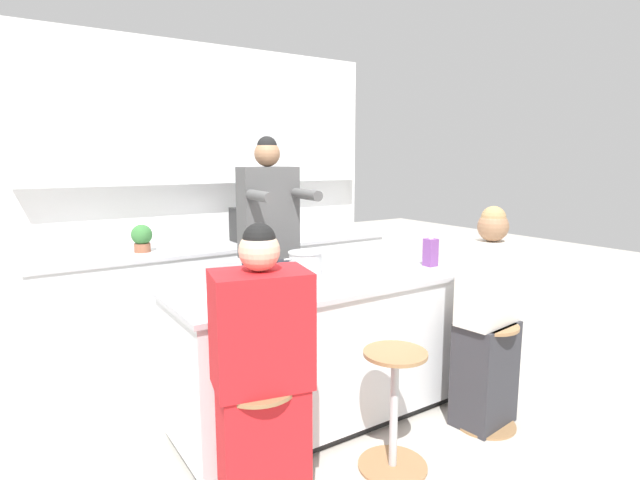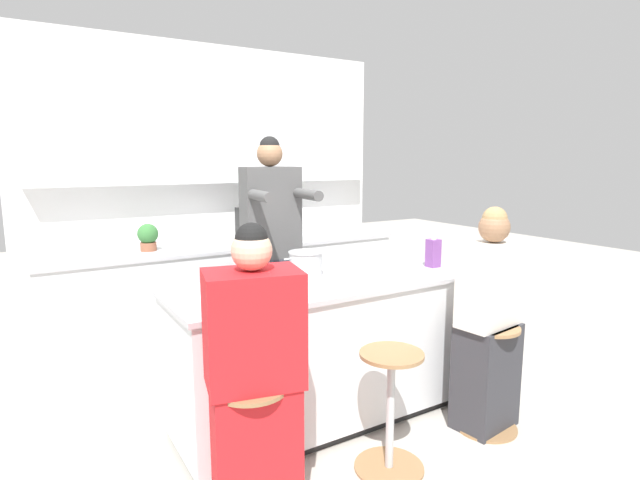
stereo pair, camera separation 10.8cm
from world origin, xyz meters
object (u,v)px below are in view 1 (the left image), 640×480
person_cooking (269,264)px  person_wrapped_blanket (262,386)px  cooking_pot (305,264)px  potted_plant (142,237)px  juice_carton (431,252)px  microwave (262,224)px  bar_stool_rightmost (488,374)px  person_seated_near (487,328)px  kitchen_island (326,349)px  bar_stool_leftmost (260,453)px  banana_bunch (279,282)px  fruit_bowl (227,285)px  coffee_cup_near (229,297)px  bar_stool_center (394,409)px

person_cooking → person_wrapped_blanket: size_ratio=1.31×
cooking_pot → potted_plant: 1.60m
juice_carton → microwave: 1.71m
bar_stool_rightmost → person_wrapped_blanket: 1.59m
person_seated_near → potted_plant: 2.73m
kitchen_island → microwave: 1.74m
person_cooking → microwave: size_ratio=3.58×
person_seated_near → bar_stool_leftmost: bearing=173.0°
person_cooking → microwave: 1.02m
person_cooking → banana_bunch: size_ratio=12.81×
person_seated_near → person_wrapped_blanket: bearing=172.8°
person_wrapped_blanket → fruit_bowl: person_wrapped_blanket is taller
person_cooking → person_seated_near: bearing=-49.9°
bar_stool_leftmost → coffee_cup_near: 0.77m
microwave → fruit_bowl: bearing=-123.7°
bar_stool_leftmost → person_seated_near: bearing=0.3°
bar_stool_leftmost → cooking_pot: cooking_pot is taller
person_wrapped_blanket → microwave: bearing=75.5°
person_wrapped_blanket → bar_stool_rightmost: bearing=11.7°
coffee_cup_near → juice_carton: (1.59, 0.13, 0.05)m
bar_stool_center → bar_stool_rightmost: size_ratio=1.00×
kitchen_island → bar_stool_center: bearing=-90.0°
kitchen_island → bar_stool_rightmost: bearing=-39.0°
bar_stool_rightmost → microwave: size_ratio=1.30×
potted_plant → person_wrapped_blanket: bearing=-91.4°
bar_stool_rightmost → banana_bunch: (-1.10, 0.69, 0.60)m
bar_stool_rightmost → juice_carton: size_ratio=3.13×
bar_stool_rightmost → coffee_cup_near: coffee_cup_near is taller
bar_stool_center → microwave: microwave is taller
fruit_bowl → person_wrapped_blanket: bearing=-101.8°
cooking_pot → fruit_bowl: size_ratio=1.41×
person_seated_near → microwave: 2.28m
person_seated_near → juice_carton: (0.07, 0.57, 0.38)m
bar_stool_rightmost → potted_plant: size_ratio=2.96×
potted_plant → bar_stool_rightmost: bearing=-56.5°
bar_stool_leftmost → person_cooking: bearing=60.2°
bar_stool_rightmost → juice_carton: juice_carton is taller
kitchen_island → juice_carton: size_ratio=9.25×
banana_bunch → microwave: (0.67, 1.53, 0.14)m
person_wrapped_blanket → person_seated_near: (1.56, -0.00, -0.03)m
bar_stool_rightmost → person_wrapped_blanket: person_wrapped_blanket is taller
person_wrapped_blanket → potted_plant: 2.27m
bar_stool_leftmost → person_seated_near: person_seated_near is taller
cooking_pot → coffee_cup_near: bearing=-152.8°
cooking_pot → microwave: bearing=73.9°
coffee_cup_near → bar_stool_rightmost: bearing=-17.3°
person_wrapped_blanket → coffee_cup_near: size_ratio=13.28×
bar_stool_center → person_seated_near: 0.85m
bar_stool_rightmost → juice_carton: 0.90m
kitchen_island → cooking_pot: size_ratio=6.29×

